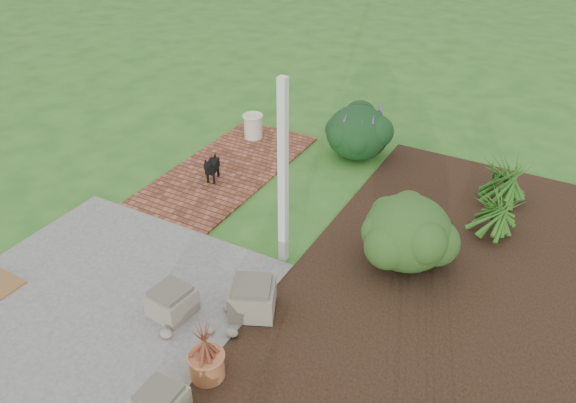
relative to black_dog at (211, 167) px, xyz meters
The scene contains 14 objects.
ground 2.13m from the black_dog, 37.14° to the right, with size 80.00×80.00×0.00m, color #2C651F.
concrete_patio 3.06m from the black_dog, 81.93° to the right, with size 3.50×3.50×0.04m, color #61615E.
brick_path 0.55m from the black_dog, 92.59° to the left, with size 1.60×3.50×0.04m, color brown.
garden_bed 4.26m from the black_dog, 10.46° to the right, with size 4.00×7.00×0.03m, color black.
veranda_post 2.49m from the black_dog, 30.63° to the right, with size 0.10×0.10×2.50m, color white.
stone_trough_mid 3.10m from the black_dog, 45.82° to the right, with size 0.51×0.51×0.34m, color gray.
stone_trough_far 3.03m from the black_dog, 63.10° to the right, with size 0.45×0.45×0.30m, color #74665A.
black_dog is the anchor object (origin of this frame).
cream_ceramic_urn 1.69m from the black_dog, 99.06° to the left, with size 0.33×0.33×0.44m, color beige.
evergreen_shrub 3.43m from the black_dog, ahead, with size 1.12×1.12×0.95m, color #113D18.
agapanthus_clump_back 4.31m from the black_dog, ahead, with size 0.92×0.92×0.83m, color #113A0A, non-canonical shape.
agapanthus_clump_front 4.48m from the black_dog, 21.54° to the left, with size 1.00×1.00×0.89m, color #0F3710, non-canonical shape.
terracotta_pot_bronze 3.96m from the black_dog, 55.17° to the right, with size 0.35×0.35×0.29m, color #B56C3D.
purple_flowering_bush 2.61m from the black_dog, 50.54° to the left, with size 1.09×1.09×0.93m, color black.
Camera 1 is at (3.19, -4.99, 4.61)m, focal length 35.00 mm.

